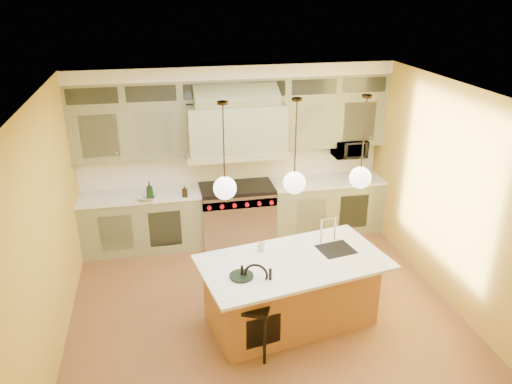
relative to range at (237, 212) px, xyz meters
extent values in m
plane|color=brown|center=(0.00, -2.14, -0.49)|extent=(5.00, 5.00, 0.00)
plane|color=white|center=(0.00, -2.14, 2.41)|extent=(5.00, 5.00, 0.00)
plane|color=gold|center=(0.00, 0.36, 0.96)|extent=(5.00, 0.00, 5.00)
plane|color=gold|center=(0.00, -4.64, 0.96)|extent=(5.00, 0.00, 5.00)
plane|color=gold|center=(-2.50, -2.14, 0.96)|extent=(0.00, 5.00, 5.00)
plane|color=gold|center=(2.50, -2.14, 0.96)|extent=(0.00, 5.00, 5.00)
cube|color=gray|center=(-1.55, 0.03, -0.04)|extent=(1.90, 0.65, 0.90)
cube|color=gray|center=(1.55, 0.03, -0.04)|extent=(1.90, 0.65, 0.90)
cube|color=white|center=(-1.55, 0.03, 0.43)|extent=(1.90, 0.68, 0.04)
cube|color=white|center=(1.55, 0.03, 0.43)|extent=(1.90, 0.68, 0.04)
cube|color=white|center=(0.00, 0.34, 0.73)|extent=(5.00, 0.04, 0.56)
cube|color=gray|center=(-1.62, 0.18, 1.44)|extent=(1.75, 0.35, 0.85)
cube|color=gray|center=(1.62, 0.18, 1.44)|extent=(1.75, 0.35, 0.85)
cube|color=gray|center=(0.00, 0.01, 1.46)|extent=(1.50, 0.70, 0.75)
cube|color=gray|center=(0.00, 0.01, 1.06)|extent=(1.60, 0.76, 0.10)
cube|color=#333833|center=(0.00, 0.18, 2.04)|extent=(5.00, 0.35, 0.35)
cube|color=white|center=(0.00, 0.16, 2.31)|extent=(5.00, 0.47, 0.20)
cube|color=silver|center=(0.00, 0.01, -0.04)|extent=(1.20, 0.70, 0.90)
cube|color=black|center=(0.00, 0.01, 0.44)|extent=(1.20, 0.70, 0.06)
cube|color=silver|center=(0.00, -0.31, 0.29)|extent=(1.20, 0.06, 0.14)
cube|color=#A16239|center=(0.28, -2.35, -0.05)|extent=(2.13, 1.30, 0.88)
cube|color=white|center=(0.29, -2.40, 0.41)|extent=(2.43, 1.59, 0.04)
cube|color=black|center=(0.89, -2.24, 0.41)|extent=(0.49, 0.45, 0.05)
cylinder|color=black|center=(-0.51, -2.92, -0.17)|extent=(0.04, 0.04, 0.64)
cylinder|color=black|center=(-0.21, -3.05, -0.17)|extent=(0.04, 0.04, 0.64)
cylinder|color=black|center=(-0.38, -2.62, -0.17)|extent=(0.04, 0.04, 0.64)
cylinder|color=black|center=(-0.08, -2.75, -0.17)|extent=(0.04, 0.04, 0.64)
cube|color=black|center=(-0.30, -2.83, 0.17)|extent=(0.51, 0.51, 0.05)
torus|color=black|center=(-0.23, -2.68, 0.48)|extent=(0.27, 0.14, 0.28)
imported|color=black|center=(1.95, 0.11, 0.96)|extent=(0.54, 0.37, 0.30)
imported|color=black|center=(-1.39, -0.22, 0.60)|extent=(0.13, 0.13, 0.29)
imported|color=black|center=(-0.86, -0.22, 0.55)|extent=(0.09, 0.09, 0.19)
imported|color=silver|center=(-1.43, -0.22, 0.49)|extent=(0.31, 0.31, 0.07)
imported|color=silver|center=(-0.04, -2.09, 0.49)|extent=(0.11, 0.11, 0.10)
cylinder|color=#2D2319|center=(-0.52, -2.35, 2.39)|extent=(0.12, 0.12, 0.03)
cylinder|color=#2D2319|center=(-0.52, -2.35, 1.95)|extent=(0.02, 0.02, 0.93)
sphere|color=white|center=(-0.52, -2.35, 1.43)|extent=(0.26, 0.26, 0.26)
cylinder|color=#2D2319|center=(0.28, -2.35, 2.39)|extent=(0.12, 0.12, 0.03)
cylinder|color=#2D2319|center=(0.28, -2.35, 1.95)|extent=(0.02, 0.02, 0.93)
sphere|color=white|center=(0.28, -2.35, 1.43)|extent=(0.26, 0.26, 0.26)
cylinder|color=#2D2319|center=(1.08, -2.35, 2.39)|extent=(0.12, 0.12, 0.03)
cylinder|color=#2D2319|center=(1.08, -2.35, 1.95)|extent=(0.02, 0.02, 0.93)
sphere|color=white|center=(1.08, -2.35, 1.43)|extent=(0.26, 0.26, 0.26)
camera|label=1|loc=(-1.21, -7.43, 3.55)|focal=35.00mm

